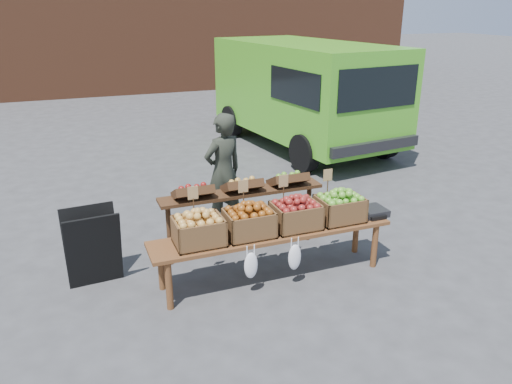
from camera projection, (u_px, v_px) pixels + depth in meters
name	position (u px, v px, depth m)	size (l,w,h in m)	color
ground	(189.00, 306.00, 5.09)	(80.00, 80.00, 0.00)	#424244
delivery_van	(303.00, 96.00, 10.44)	(2.21, 4.83, 2.16)	#4AAB22
vendor	(223.00, 172.00, 6.63)	(0.58, 0.38, 1.59)	#272B21
chalkboard_sign	(93.00, 247.00, 5.36)	(0.57, 0.32, 0.87)	black
back_table	(242.00, 212.00, 6.04)	(2.10, 0.44, 1.04)	#3C2413
display_bench	(272.00, 254.00, 5.52)	(2.70, 0.56, 0.57)	brown
crate_golden_apples	(199.00, 231.00, 5.09)	(0.50, 0.40, 0.28)	gold
crate_russet_pears	(249.00, 223.00, 5.28)	(0.50, 0.40, 0.28)	#93440C
crate_red_apples	(296.00, 216.00, 5.47)	(0.50, 0.40, 0.28)	maroon
crate_green_apples	(340.00, 209.00, 5.65)	(0.50, 0.40, 0.28)	#328616
weighing_scale	(371.00, 212.00, 5.83)	(0.34, 0.30, 0.08)	black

